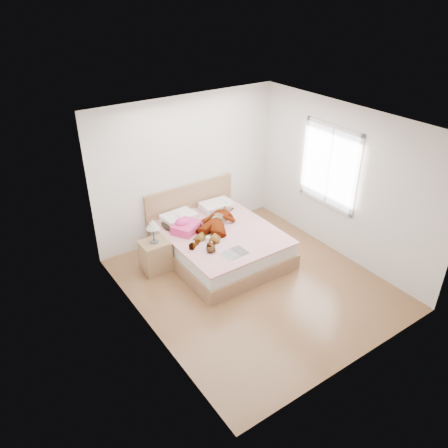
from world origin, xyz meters
The scene contains 11 objects.
ground centered at (0.00, 0.00, 0.00)m, with size 4.00×4.00×0.00m, color #57311B.
woman centered at (0.00, 1.11, 0.62)m, with size 0.60×1.61×0.22m, color white.
hair centered at (-0.57, 1.56, 0.55)m, with size 0.40×0.49×0.07m, color black.
phone centered at (-0.50, 1.51, 0.70)m, with size 0.05×0.10×0.01m, color silver.
room_shell centered at (1.77, 0.30, 1.50)m, with size 4.00×4.00×4.00m.
bed centered at (0.00, 1.04, 0.28)m, with size 1.80×2.08×1.00m.
towel centered at (-0.48, 1.30, 0.61)m, with size 0.57×0.53×0.24m.
magazine centered at (-0.19, 0.26, 0.52)m, with size 0.42×0.29×0.02m.
coffee_mug centered at (-0.35, 0.80, 0.56)m, with size 0.11×0.08×0.09m.
plush_toy centered at (-0.47, 0.54, 0.58)m, with size 0.20×0.25×0.12m.
nightstand centered at (-1.11, 1.23, 0.32)m, with size 0.46×0.41×0.95m.
Camera 1 is at (-3.56, -4.33, 4.28)m, focal length 35.00 mm.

